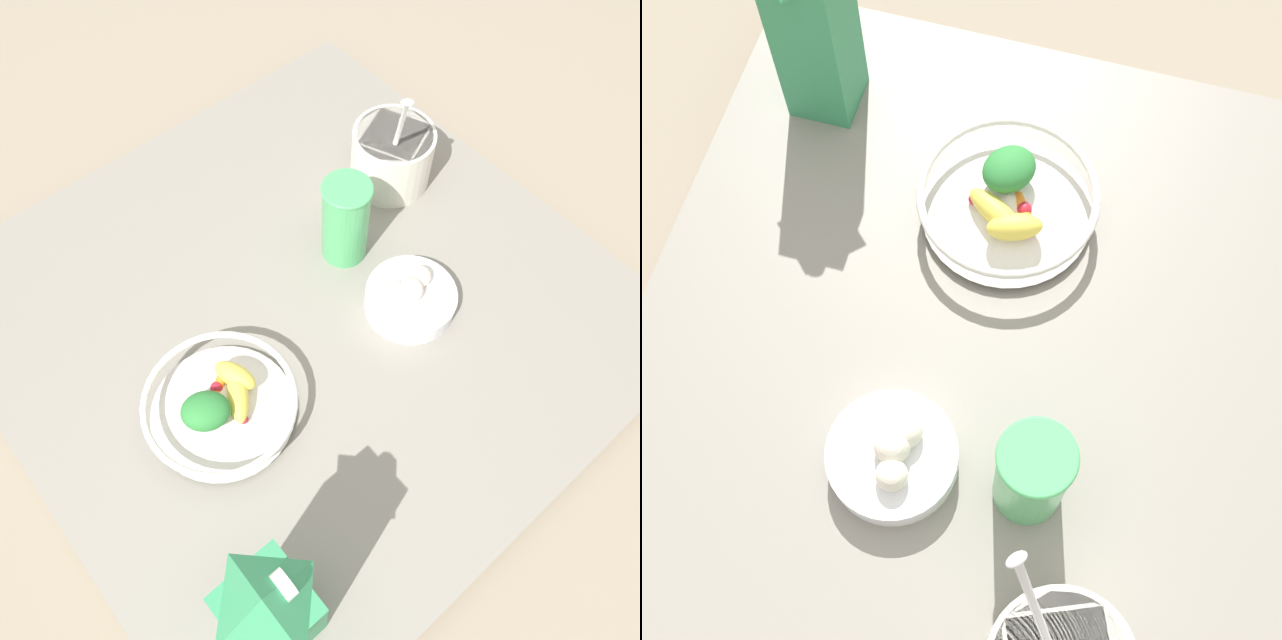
# 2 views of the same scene
# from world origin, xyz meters

# --- Properties ---
(ground_plane) EXTENTS (6.00, 6.00, 0.00)m
(ground_plane) POSITION_xyz_m (0.00, 0.00, 0.00)
(ground_plane) COLOR gray
(countertop) EXTENTS (0.90, 0.90, 0.04)m
(countertop) POSITION_xyz_m (0.00, 0.00, 0.02)
(countertop) COLOR gray
(countertop) RESTS_ON ground_plane
(fruit_bowl) EXTENTS (0.21, 0.21, 0.08)m
(fruit_bowl) POSITION_xyz_m (-0.07, 0.20, 0.07)
(fruit_bowl) COLOR silver
(fruit_bowl) RESTS_ON countertop
(milk_carton) EXTENTS (0.08, 0.08, 0.27)m
(milk_carton) POSITION_xyz_m (-0.33, 0.30, 0.17)
(milk_carton) COLOR #338C59
(milk_carton) RESTS_ON countertop
(drinking_cup) EXTENTS (0.08, 0.08, 0.15)m
(drinking_cup) POSITION_xyz_m (0.03, -0.12, 0.12)
(drinking_cup) COLOR #4CB266
(drinking_cup) RESTS_ON countertop
(garlic_bowl) EXTENTS (0.14, 0.14, 0.07)m
(garlic_bowl) POSITION_xyz_m (-0.11, -0.13, 0.06)
(garlic_bowl) COLOR white
(garlic_bowl) RESTS_ON countertop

